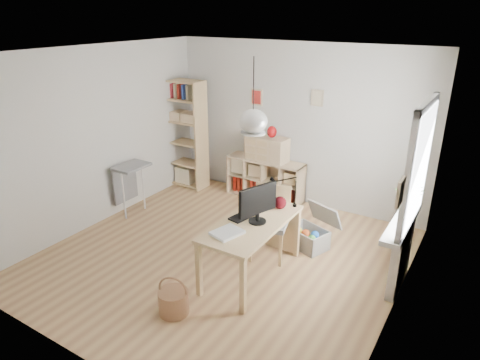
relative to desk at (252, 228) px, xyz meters
The scene contains 20 objects.
ground 0.87m from the desk, 164.74° to the left, with size 4.50×4.50×0.00m, color tan.
room_shell 1.34m from the desk, 164.74° to the left, with size 4.50×4.50×4.50m.
window_unit 2.04m from the desk, 24.12° to the left, with size 0.07×1.16×1.46m.
radiator 1.82m from the desk, 24.58° to the left, with size 0.10×0.80×0.80m, color white.
windowsill 1.77m from the desk, 25.25° to the left, with size 0.22×1.20×0.06m, color white.
desk is the anchor object (origin of this frame).
cube_shelf 2.48m from the desk, 114.61° to the left, with size 1.40×0.38×0.72m.
tall_bookshelf 3.27m from the desk, 142.99° to the left, with size 0.80×0.38×2.00m.
side_table 2.64m from the desk, 169.06° to the left, with size 0.40×0.55×0.85m.
chair 0.57m from the desk, 93.89° to the left, with size 0.59×0.59×0.98m.
wicker_basket 1.26m from the desk, 107.98° to the right, with size 0.34×0.34×0.47m.
storage_chest 1.21m from the desk, 71.45° to the left, with size 0.72×0.77×0.58m.
monitor 0.37m from the desk, 26.92° to the left, with size 0.24×0.53×0.47m.
keyboard 0.21m from the desk, 147.75° to the left, with size 0.17×0.46×0.02m, color black.
task_lamp 0.72m from the desk, 82.35° to the left, with size 0.36×0.13×0.38m.
yarn_ball 0.56m from the desk, 76.79° to the left, with size 0.16×0.16×0.16m, color #460910.
paper_tray 0.44m from the desk, 102.20° to the right, with size 0.27×0.34×0.03m, color white.
drawer_chest 2.42m from the desk, 114.14° to the left, with size 0.73×0.33×0.42m, color #CDAF87.
red_vase 2.44m from the desk, 112.22° to the left, with size 0.17×0.17×0.20m, color maroon.
potted_plant 1.95m from the desk, 34.84° to the left, with size 0.34×0.29×0.37m, color #336425.
Camera 1 is at (2.87, -4.18, 3.16)m, focal length 32.00 mm.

